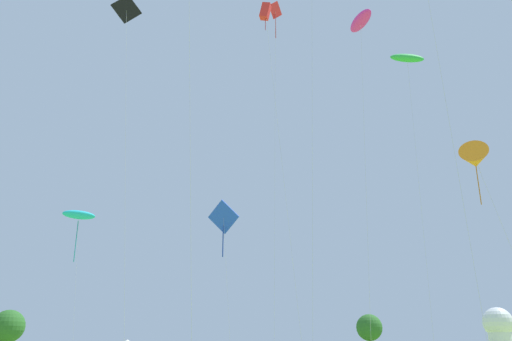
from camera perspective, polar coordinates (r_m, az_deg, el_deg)
name	(u,v)px	position (r m, az deg, el deg)	size (l,w,h in m)	color
kite_red_box	(265,13)	(51.70, 1.03, 16.64)	(2.91, 2.97, 32.71)	red
kite_cyan_parafoil	(79,215)	(60.50, -18.54, -4.59)	(3.73, 3.22, 16.24)	#1EB7CC
kite_green_parafoil	(407,58)	(58.29, 15.98, 11.54)	(3.69, 2.38, 31.19)	green
kite_orange_delta	(475,159)	(37.92, 22.52, 1.16)	(3.76, 3.44, 14.95)	orange
kite_blue_diamond	(223,219)	(46.54, -3.53, -5.20)	(2.63, 3.14, 14.26)	blue
kite_magenta_parafoil	(361,21)	(54.39, 11.21, 15.50)	(3.06, 4.33, 32.70)	#E02DA3
kite_red_diamond	(275,18)	(59.76, 2.10, 16.08)	(1.77, 1.90, 38.09)	red
kite_black_diamond	(126,13)	(43.70, -13.79, 16.12)	(3.29, 2.46, 27.99)	black
observatory_dome	(499,330)	(130.32, 24.72, -15.35)	(6.40, 6.40, 10.80)	white
tree_distant_left	(8,326)	(86.88, -25.14, -14.96)	(4.63, 4.63, 7.40)	brown
tree_distant_right	(369,328)	(97.72, 12.12, -16.23)	(4.51, 4.51, 7.83)	brown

